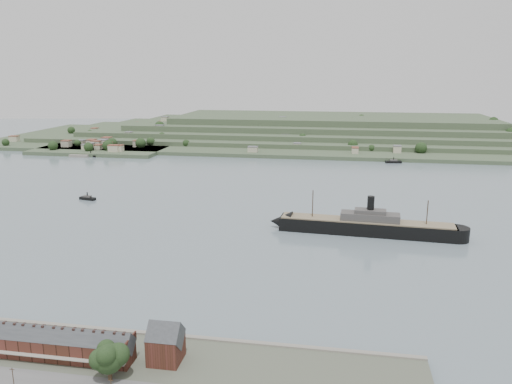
% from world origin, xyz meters
% --- Properties ---
extents(ground, '(1400.00, 1400.00, 0.00)m').
position_xyz_m(ground, '(0.00, 0.00, 0.00)').
color(ground, slate).
rests_on(ground, ground).
extents(terrace_row, '(55.60, 9.80, 11.07)m').
position_xyz_m(terrace_row, '(-10.00, -168.02, 6.84)').
color(terrace_row, '#412217').
rests_on(terrace_row, ground).
extents(gabled_building, '(10.40, 10.18, 14.09)m').
position_xyz_m(gabled_building, '(27.50, -164.00, 8.19)').
color(gabled_building, '#412217').
rests_on(gabled_building, ground).
extents(far_peninsula, '(760.00, 309.00, 30.00)m').
position_xyz_m(far_peninsula, '(27.91, 393.10, 11.88)').
color(far_peninsula, '#3E5136').
rests_on(far_peninsula, ground).
extents(steamship, '(113.49, 20.49, 27.21)m').
position_xyz_m(steamship, '(93.16, -16.09, 5.02)').
color(steamship, black).
rests_on(steamship, ground).
extents(tugboat, '(13.20, 5.91, 5.75)m').
position_xyz_m(tugboat, '(-102.70, 29.94, 1.40)').
color(tugboat, black).
rests_on(tugboat, ground).
extents(ferry_west, '(16.97, 9.01, 6.13)m').
position_xyz_m(ferry_west, '(-193.50, 208.55, 1.48)').
color(ferry_west, black).
rests_on(ferry_west, ground).
extents(ferry_east, '(16.84, 7.23, 6.12)m').
position_xyz_m(ferry_east, '(133.91, 225.00, 1.47)').
color(ferry_east, black).
rests_on(ferry_east, ground).
extents(fig_tree, '(11.26, 9.75, 12.57)m').
position_xyz_m(fig_tree, '(14.58, -176.82, 9.67)').
color(fig_tree, '#3B2A1B').
rests_on(fig_tree, ground).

